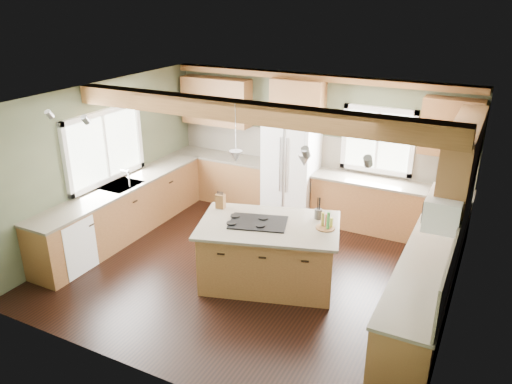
% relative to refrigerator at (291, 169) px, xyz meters
% --- Properties ---
extents(floor, '(5.60, 5.60, 0.00)m').
position_rel_refrigerator_xyz_m(floor, '(0.30, -2.12, -0.90)').
color(floor, black).
rests_on(floor, ground).
extents(ceiling, '(5.60, 5.60, 0.00)m').
position_rel_refrigerator_xyz_m(ceiling, '(0.30, -2.12, 1.70)').
color(ceiling, silver).
rests_on(ceiling, wall_back).
extents(wall_back, '(5.60, 0.00, 5.60)m').
position_rel_refrigerator_xyz_m(wall_back, '(0.30, 0.38, 0.40)').
color(wall_back, '#414934').
rests_on(wall_back, ground).
extents(wall_left, '(0.00, 5.00, 5.00)m').
position_rel_refrigerator_xyz_m(wall_left, '(-2.50, -2.12, 0.40)').
color(wall_left, '#414934').
rests_on(wall_left, ground).
extents(wall_right, '(0.00, 5.00, 5.00)m').
position_rel_refrigerator_xyz_m(wall_right, '(3.10, -2.12, 0.40)').
color(wall_right, '#414934').
rests_on(wall_right, ground).
extents(ceiling_beam, '(5.55, 0.26, 0.26)m').
position_rel_refrigerator_xyz_m(ceiling_beam, '(0.30, -2.30, 1.57)').
color(ceiling_beam, brown).
rests_on(ceiling_beam, ceiling).
extents(soffit_trim, '(5.55, 0.20, 0.10)m').
position_rel_refrigerator_xyz_m(soffit_trim, '(0.30, 0.28, 1.64)').
color(soffit_trim, brown).
rests_on(soffit_trim, ceiling).
extents(backsplash_back, '(5.58, 0.03, 0.58)m').
position_rel_refrigerator_xyz_m(backsplash_back, '(0.30, 0.36, 0.31)').
color(backsplash_back, brown).
rests_on(backsplash_back, wall_back).
extents(backsplash_right, '(0.03, 3.70, 0.58)m').
position_rel_refrigerator_xyz_m(backsplash_right, '(3.08, -2.07, 0.31)').
color(backsplash_right, brown).
rests_on(backsplash_right, wall_right).
extents(base_cab_back_left, '(2.02, 0.60, 0.88)m').
position_rel_refrigerator_xyz_m(base_cab_back_left, '(-1.49, 0.08, -0.46)').
color(base_cab_back_left, brown).
rests_on(base_cab_back_left, floor).
extents(counter_back_left, '(2.06, 0.64, 0.04)m').
position_rel_refrigerator_xyz_m(counter_back_left, '(-1.49, 0.08, 0.00)').
color(counter_back_left, '#4D4439').
rests_on(counter_back_left, base_cab_back_left).
extents(base_cab_back_right, '(2.62, 0.60, 0.88)m').
position_rel_refrigerator_xyz_m(base_cab_back_right, '(1.79, 0.08, -0.46)').
color(base_cab_back_right, brown).
rests_on(base_cab_back_right, floor).
extents(counter_back_right, '(2.66, 0.64, 0.04)m').
position_rel_refrigerator_xyz_m(counter_back_right, '(1.79, 0.08, 0.00)').
color(counter_back_right, '#4D4439').
rests_on(counter_back_right, base_cab_back_right).
extents(base_cab_left, '(0.60, 3.70, 0.88)m').
position_rel_refrigerator_xyz_m(base_cab_left, '(-2.20, -2.07, -0.46)').
color(base_cab_left, brown).
rests_on(base_cab_left, floor).
extents(counter_left, '(0.64, 3.74, 0.04)m').
position_rel_refrigerator_xyz_m(counter_left, '(-2.20, -2.07, 0.00)').
color(counter_left, '#4D4439').
rests_on(counter_left, base_cab_left).
extents(base_cab_right, '(0.60, 3.70, 0.88)m').
position_rel_refrigerator_xyz_m(base_cab_right, '(2.80, -2.07, -0.46)').
color(base_cab_right, brown).
rests_on(base_cab_right, floor).
extents(counter_right, '(0.64, 3.74, 0.04)m').
position_rel_refrigerator_xyz_m(counter_right, '(2.80, -2.07, 0.00)').
color(counter_right, '#4D4439').
rests_on(counter_right, base_cab_right).
extents(upper_cab_back_left, '(1.40, 0.35, 0.90)m').
position_rel_refrigerator_xyz_m(upper_cab_back_left, '(-1.69, 0.21, 1.05)').
color(upper_cab_back_left, brown).
rests_on(upper_cab_back_left, wall_back).
extents(upper_cab_over_fridge, '(0.96, 0.35, 0.70)m').
position_rel_refrigerator_xyz_m(upper_cab_over_fridge, '(-0.00, 0.21, 1.25)').
color(upper_cab_over_fridge, brown).
rests_on(upper_cab_over_fridge, wall_back).
extents(upper_cab_right, '(0.35, 2.20, 0.90)m').
position_rel_refrigerator_xyz_m(upper_cab_right, '(2.92, -1.22, 1.05)').
color(upper_cab_right, brown).
rests_on(upper_cab_right, wall_right).
extents(upper_cab_back_corner, '(0.90, 0.35, 0.90)m').
position_rel_refrigerator_xyz_m(upper_cab_back_corner, '(2.60, 0.21, 1.05)').
color(upper_cab_back_corner, brown).
rests_on(upper_cab_back_corner, wall_back).
extents(window_left, '(0.04, 1.60, 1.05)m').
position_rel_refrigerator_xyz_m(window_left, '(-2.48, -2.07, 0.65)').
color(window_left, white).
rests_on(window_left, wall_left).
extents(window_back, '(1.10, 0.04, 1.00)m').
position_rel_refrigerator_xyz_m(window_back, '(1.45, 0.36, 0.65)').
color(window_back, white).
rests_on(window_back, wall_back).
extents(sink, '(0.50, 0.65, 0.03)m').
position_rel_refrigerator_xyz_m(sink, '(-2.20, -2.07, 0.01)').
color(sink, '#262628').
rests_on(sink, counter_left).
extents(faucet, '(0.02, 0.02, 0.28)m').
position_rel_refrigerator_xyz_m(faucet, '(-2.02, -2.07, 0.15)').
color(faucet, '#B2B2B7').
rests_on(faucet, sink).
extents(dishwasher, '(0.60, 0.60, 0.84)m').
position_rel_refrigerator_xyz_m(dishwasher, '(-2.19, -3.37, -0.47)').
color(dishwasher, white).
rests_on(dishwasher, floor).
extents(oven, '(0.60, 0.72, 0.84)m').
position_rel_refrigerator_xyz_m(oven, '(2.79, -3.37, -0.47)').
color(oven, white).
rests_on(oven, floor).
extents(microwave, '(0.40, 0.70, 0.38)m').
position_rel_refrigerator_xyz_m(microwave, '(2.88, -2.17, 0.65)').
color(microwave, white).
rests_on(microwave, wall_right).
extents(pendant_left, '(0.18, 0.18, 0.16)m').
position_rel_refrigerator_xyz_m(pendant_left, '(0.21, -2.43, 0.98)').
color(pendant_left, '#B2B2B7').
rests_on(pendant_left, ceiling).
extents(pendant_right, '(0.18, 0.18, 0.16)m').
position_rel_refrigerator_xyz_m(pendant_right, '(1.08, -2.17, 0.98)').
color(pendant_right, '#B2B2B7').
rests_on(pendant_right, ceiling).
extents(refrigerator, '(0.90, 0.74, 1.80)m').
position_rel_refrigerator_xyz_m(refrigerator, '(0.00, 0.00, 0.00)').
color(refrigerator, white).
rests_on(refrigerator, floor).
extents(island, '(2.07, 1.60, 0.88)m').
position_rel_refrigerator_xyz_m(island, '(0.65, -2.30, -0.46)').
color(island, brown).
rests_on(island, floor).
extents(island_top, '(2.22, 1.75, 0.04)m').
position_rel_refrigerator_xyz_m(island_top, '(0.65, -2.30, 0.00)').
color(island_top, '#4D4439').
rests_on(island_top, island).
extents(cooktop, '(0.91, 0.74, 0.02)m').
position_rel_refrigerator_xyz_m(cooktop, '(0.50, -2.34, 0.03)').
color(cooktop, black).
rests_on(cooktop, island_top).
extents(knife_block, '(0.14, 0.11, 0.22)m').
position_rel_refrigerator_xyz_m(knife_block, '(-0.24, -2.13, 0.13)').
color(knife_block, brown).
rests_on(knife_block, island_top).
extents(utensil_crock, '(0.13, 0.13, 0.15)m').
position_rel_refrigerator_xyz_m(utensil_crock, '(1.20, -1.82, 0.09)').
color(utensil_crock, '#443C36').
rests_on(utensil_crock, island_top).
extents(bottle_tray, '(0.36, 0.36, 0.24)m').
position_rel_refrigerator_xyz_m(bottle_tray, '(1.39, -2.07, 0.14)').
color(bottle_tray, brown).
rests_on(bottle_tray, island_top).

